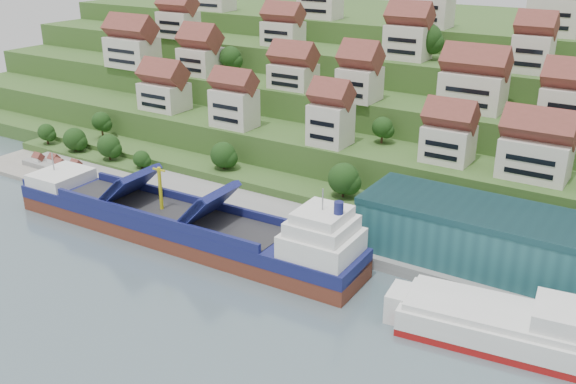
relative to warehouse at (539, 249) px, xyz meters
The scene contains 11 objects.
ground 55.18m from the warehouse, 161.90° to the right, with size 300.00×300.00×0.00m, color slate.
quay 32.64m from the warehouse, behind, with size 180.00×14.00×2.20m, color gray.
pebble_beach 110.32m from the warehouse, behind, with size 45.00×20.00×1.00m, color gray.
hillside 101.03m from the warehouse, 121.00° to the left, with size 260.00×128.00×31.00m.
hillside_village 67.75m from the warehouse, 137.00° to the left, with size 161.26×62.03×29.21m.
hillside_trees 69.14m from the warehouse, 155.05° to the left, with size 141.11×62.05×31.01m.
warehouse is the anchor object (origin of this frame).
flagpole 34.60m from the warehouse, 168.33° to the right, with size 1.28×0.16×8.00m.
beach_huts 112.29m from the warehouse, behind, with size 14.40×3.70×2.20m.
cargo_ship 62.68m from the warehouse, 163.10° to the right, with size 76.02×13.64×16.77m.
second_ship 18.84m from the warehouse, 88.36° to the right, with size 30.47×14.32×8.52m.
Camera 1 is at (67.56, -83.75, 55.20)m, focal length 40.00 mm.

